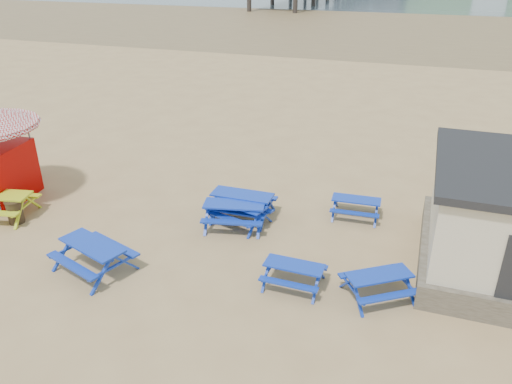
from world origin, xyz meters
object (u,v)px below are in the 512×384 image
at_px(picnic_table_yellow, 1,205).
at_px(litter_bin, 15,211).
at_px(picnic_table_blue_a, 242,205).
at_px(picnic_table_blue_b, 241,214).

xyz_separation_m(picnic_table_yellow, litter_bin, (0.73, -0.18, -0.02)).
relative_size(picnic_table_blue_a, litter_bin, 2.59).
relative_size(picnic_table_blue_a, picnic_table_yellow, 0.89).
height_order(picnic_table_blue_a, picnic_table_yellow, picnic_table_blue_a).
height_order(picnic_table_blue_a, picnic_table_blue_b, picnic_table_blue_a).
height_order(picnic_table_blue_a, litter_bin, picnic_table_blue_a).
relative_size(picnic_table_blue_b, litter_bin, 2.58).
bearing_deg(litter_bin, picnic_table_blue_b, 18.49).
bearing_deg(picnic_table_yellow, picnic_table_blue_a, 7.77).
relative_size(picnic_table_yellow, litter_bin, 2.92).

